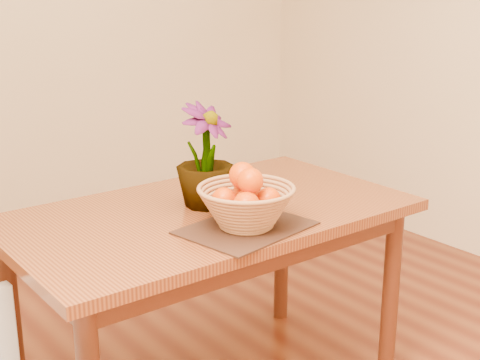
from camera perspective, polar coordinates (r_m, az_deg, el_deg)
wall_back at (r=3.98m, az=-19.45°, el=13.28°), size 4.00×0.02×2.70m
table at (r=2.37m, az=-2.64°, el=-4.47°), size 1.40×0.80×0.75m
placemat at (r=2.15m, az=0.53°, el=-4.11°), size 0.44×0.36×0.01m
wicker_basket at (r=2.13m, az=0.54°, el=-2.43°), size 0.31×0.31×0.13m
orange_pile at (r=2.11m, az=0.53°, el=-1.08°), size 0.19×0.20×0.15m
potted_plant at (r=2.32m, az=-2.97°, el=2.06°), size 0.26×0.26×0.36m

